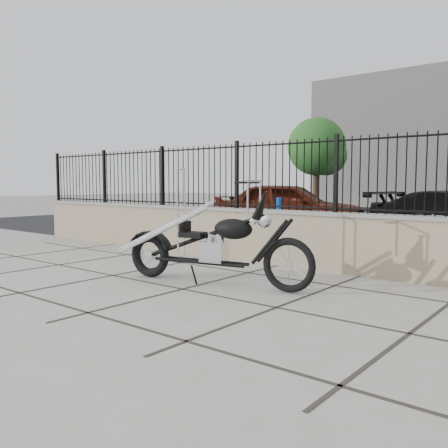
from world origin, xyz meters
TOP-DOWN VIEW (x-y plane):
  - ground_plane at (0.00, 0.00)m, footprint 90.00×90.00m
  - parking_lot at (0.00, 12.50)m, footprint 30.00×30.00m
  - retaining_wall at (0.00, 2.50)m, footprint 14.00×0.36m
  - iron_fence at (0.00, 2.50)m, footprint 14.00×0.08m
  - chopper_motorcycle at (0.08, 0.49)m, footprint 2.83×1.02m
  - car_red at (-2.71, 7.22)m, footprint 4.63×3.04m
  - bollard_a at (-1.28, 4.41)m, footprint 0.15×0.15m
  - tree_left at (-6.66, 16.20)m, footprint 2.78×2.78m

SIDE VIEW (x-z plane):
  - ground_plane at x=0.00m, z-range 0.00..0.00m
  - parking_lot at x=0.00m, z-range 0.00..0.00m
  - retaining_wall at x=0.00m, z-range 0.00..0.96m
  - bollard_a at x=-1.28m, z-range 0.00..1.10m
  - car_red at x=-2.71m, z-range 0.00..1.46m
  - chopper_motorcycle at x=0.08m, z-range 0.00..1.67m
  - iron_fence at x=0.00m, z-range 0.96..2.16m
  - tree_left at x=-6.66m, z-range 0.94..5.64m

